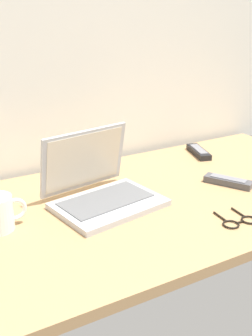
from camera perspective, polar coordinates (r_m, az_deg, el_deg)
The scene contains 5 objects.
desk at distance 1.33m, azimuth 1.96°, elevation -5.00°, with size 1.60×0.76×0.03m.
laptop at distance 1.30m, azimuth -3.49°, elevation -2.72°, with size 0.34×0.31×0.22m.
remote_control_near at distance 1.48m, azimuth 13.51°, elevation -1.75°, with size 0.12×0.16×0.02m.
remote_control_far at distance 1.75m, azimuth 9.70°, elevation 2.16°, with size 0.09×0.17×0.02m.
eyeglasses at distance 1.24m, azimuth 14.94°, elevation -6.92°, with size 0.12×0.11×0.01m.
Camera 1 is at (-0.64, -1.01, 0.61)m, focal length 45.55 mm.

